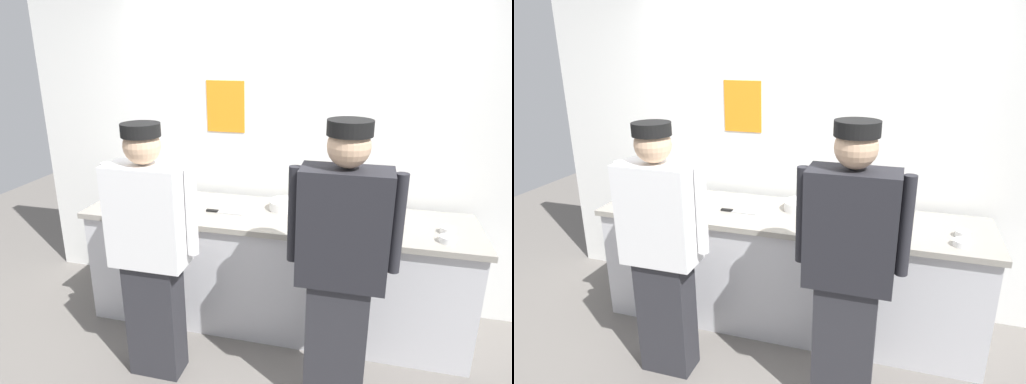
% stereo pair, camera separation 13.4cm
% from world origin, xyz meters
% --- Properties ---
extents(ground_plane, '(9.00, 9.00, 0.00)m').
position_xyz_m(ground_plane, '(0.00, 0.00, 0.00)').
color(ground_plane, slate).
extents(wall_back, '(4.45, 0.11, 2.70)m').
position_xyz_m(wall_back, '(-0.00, 0.85, 1.35)').
color(wall_back, white).
rests_on(wall_back, ground).
extents(prep_counter, '(2.83, 0.70, 0.90)m').
position_xyz_m(prep_counter, '(0.00, 0.37, 0.45)').
color(prep_counter, silver).
rests_on(prep_counter, ground).
extents(chef_near_left, '(0.60, 0.24, 1.67)m').
position_xyz_m(chef_near_left, '(-0.62, -0.37, 0.89)').
color(chef_near_left, '#2D2D33').
rests_on(chef_near_left, ground).
extents(chef_center, '(0.62, 0.24, 1.73)m').
position_xyz_m(chef_center, '(0.53, -0.36, 0.93)').
color(chef_center, '#2D2D33').
rests_on(chef_center, ground).
extents(plate_stack_front, '(0.24, 0.24, 0.07)m').
position_xyz_m(plate_stack_front, '(0.05, 0.48, 0.93)').
color(plate_stack_front, white).
rests_on(plate_stack_front, prep_counter).
extents(mixing_bowl_steel, '(0.30, 0.30, 0.14)m').
position_xyz_m(mixing_bowl_steel, '(0.62, 0.27, 0.97)').
color(mixing_bowl_steel, '#B7BABF').
rests_on(mixing_bowl_steel, prep_counter).
extents(sheet_tray, '(0.46, 0.30, 0.02)m').
position_xyz_m(sheet_tray, '(-0.86, 0.40, 0.91)').
color(sheet_tray, '#B7BABF').
rests_on(sheet_tray, prep_counter).
extents(squeeze_bottle_primary, '(0.06, 0.06, 0.19)m').
position_xyz_m(squeeze_bottle_primary, '(0.23, 0.57, 0.99)').
color(squeeze_bottle_primary, '#E5E066').
rests_on(squeeze_bottle_primary, prep_counter).
extents(squeeze_bottle_secondary, '(0.05, 0.05, 0.19)m').
position_xyz_m(squeeze_bottle_secondary, '(0.50, 0.53, 0.99)').
color(squeeze_bottle_secondary, red).
rests_on(squeeze_bottle_secondary, prep_counter).
extents(ramekin_red_sauce, '(0.09, 0.09, 0.04)m').
position_xyz_m(ramekin_red_sauce, '(1.18, 0.32, 0.92)').
color(ramekin_red_sauce, white).
rests_on(ramekin_red_sauce, prep_counter).
extents(ramekin_green_sauce, '(0.09, 0.09, 0.05)m').
position_xyz_m(ramekin_green_sauce, '(-1.20, 0.49, 0.92)').
color(ramekin_green_sauce, white).
rests_on(ramekin_green_sauce, prep_counter).
extents(ramekin_orange_sauce, '(0.10, 0.10, 0.04)m').
position_xyz_m(ramekin_orange_sauce, '(1.15, 0.17, 0.92)').
color(ramekin_orange_sauce, white).
rests_on(ramekin_orange_sauce, prep_counter).
extents(chefs_knife, '(0.28, 0.03, 0.02)m').
position_xyz_m(chefs_knife, '(-0.39, 0.30, 0.90)').
color(chefs_knife, '#B7BABF').
rests_on(chefs_knife, prep_counter).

